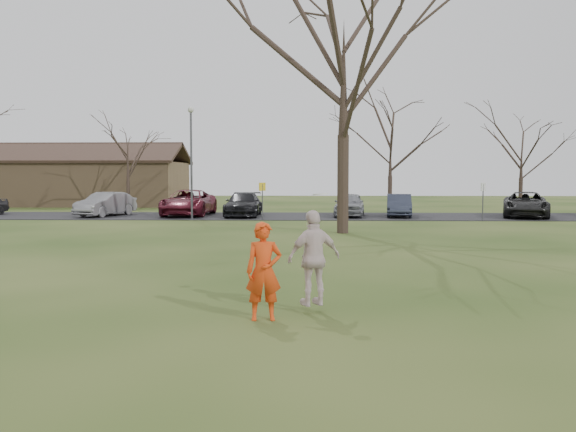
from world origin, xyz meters
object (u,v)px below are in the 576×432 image
(car_1, at_px, (106,204))
(car_4, at_px, (349,204))
(player_defender, at_px, (264,271))
(car_2, at_px, (188,203))
(car_6, at_px, (526,204))
(lamp_post, at_px, (191,148))
(catching_play, at_px, (314,258))
(car_3, at_px, (243,204))
(big_tree, at_px, (344,69))
(car_5, at_px, (399,205))
(building, at_px, (59,182))

(car_1, distance_m, car_4, 14.57)
(player_defender, relative_size, car_1, 0.40)
(car_2, height_order, car_6, car_2)
(lamp_post, bearing_deg, player_defender, -76.02)
(catching_play, bearing_deg, player_defender, -146.86)
(car_3, bearing_deg, big_tree, -60.83)
(car_1, xyz_separation_m, car_4, (14.57, 0.10, -0.00))
(catching_play, bearing_deg, car_6, 62.72)
(car_6, bearing_deg, car_1, -162.59)
(car_1, distance_m, lamp_post, 6.81)
(car_4, height_order, big_tree, big_tree)
(car_1, bearing_deg, car_6, 17.69)
(lamp_post, relative_size, big_tree, 0.45)
(car_4, bearing_deg, lamp_post, -159.00)
(car_5, distance_m, lamp_post, 12.52)
(car_1, height_order, car_2, car_2)
(car_6, distance_m, catching_play, 27.43)
(car_2, relative_size, car_5, 1.40)
(car_3, relative_size, car_5, 1.21)
(building, bearing_deg, car_2, -43.90)
(big_tree, bearing_deg, car_5, 68.16)
(car_3, bearing_deg, building, 141.69)
(car_1, bearing_deg, lamp_post, -2.68)
(car_2, bearing_deg, player_defender, -73.73)
(car_5, bearing_deg, catching_play, -94.59)
(car_1, height_order, car_5, car_1)
(catching_play, height_order, lamp_post, lamp_post)
(car_6, bearing_deg, car_2, -164.44)
(car_5, relative_size, catching_play, 1.94)
(car_3, bearing_deg, car_4, 0.79)
(catching_play, distance_m, lamp_post, 23.57)
(car_2, height_order, car_3, car_2)
(player_defender, relative_size, car_5, 0.43)
(car_3, xyz_separation_m, catching_play, (3.94, -24.62, 0.27))
(car_5, distance_m, big_tree, 12.19)
(car_1, relative_size, lamp_post, 0.69)
(car_2, distance_m, lamp_post, 4.24)
(car_1, xyz_separation_m, car_2, (4.88, 0.60, 0.07))
(car_6, xyz_separation_m, lamp_post, (-19.18, -1.94, 3.20))
(car_5, bearing_deg, big_tree, -104.33)
(car_4, bearing_deg, car_3, -172.53)
(player_defender, bearing_deg, lamp_post, 96.46)
(player_defender, xyz_separation_m, car_5, (6.16, 25.20, -0.16))
(building, xyz_separation_m, lamp_post, (14.00, -15.50, 2.04))
(car_3, bearing_deg, car_1, -179.36)
(car_5, bearing_deg, car_2, -174.96)
(car_2, relative_size, car_3, 1.15)
(lamp_post, bearing_deg, car_1, 159.18)
(player_defender, xyz_separation_m, big_tree, (2.27, 15.51, 6.14))
(car_5, relative_size, car_6, 0.76)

